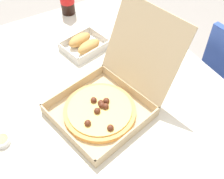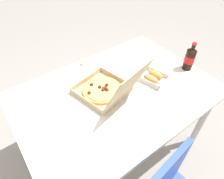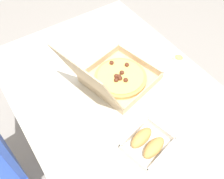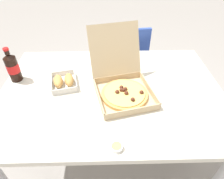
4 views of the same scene
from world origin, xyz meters
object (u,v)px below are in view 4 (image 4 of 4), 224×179
object	(u,v)px
chair	(125,59)
paper_menu	(158,63)
bread_side_box	(64,81)
cola_bottle	(13,67)
dipping_sauce_cup	(117,147)
pizza_box_open	(123,86)

from	to	relation	value
chair	paper_menu	xyz separation A→B (m)	(0.20, -0.42, 0.22)
bread_side_box	cola_bottle	size ratio (longest dim) A/B	0.98
cola_bottle	dipping_sauce_cup	xyz separation A→B (m)	(0.62, -0.52, -0.08)
chair	cola_bottle	xyz separation A→B (m)	(-0.75, -0.59, 0.32)
pizza_box_open	chair	bearing A→B (deg)	83.73
bread_side_box	dipping_sauce_cup	world-z (taller)	bread_side_box
bread_side_box	paper_menu	distance (m)	0.68
bread_side_box	chair	bearing A→B (deg)	55.90
pizza_box_open	cola_bottle	size ratio (longest dim) A/B	2.19
bread_side_box	dipping_sauce_cup	bearing A→B (deg)	-56.58
chair	paper_menu	size ratio (longest dim) A/B	3.95
chair	bread_side_box	world-z (taller)	chair
paper_menu	dipping_sauce_cup	size ratio (longest dim) A/B	3.75
cola_bottle	paper_menu	world-z (taller)	cola_bottle
pizza_box_open	paper_menu	size ratio (longest dim) A/B	2.33
dipping_sauce_cup	bread_side_box	bearing A→B (deg)	123.42
cola_bottle	dipping_sauce_cup	size ratio (longest dim) A/B	4.00
chair	dipping_sauce_cup	distance (m)	1.15
paper_menu	bread_side_box	bearing A→B (deg)	-152.80
bread_side_box	cola_bottle	bearing A→B (deg)	169.23
chair	pizza_box_open	bearing A→B (deg)	-96.27
pizza_box_open	dipping_sauce_cup	bearing A→B (deg)	-97.71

